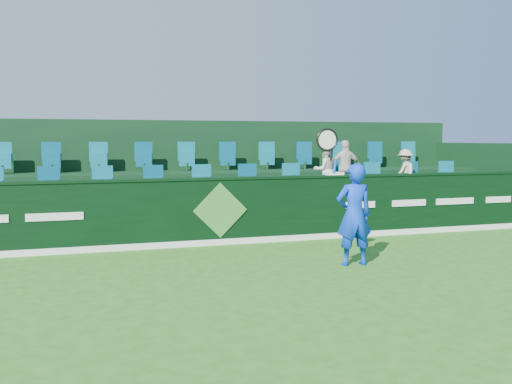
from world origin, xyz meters
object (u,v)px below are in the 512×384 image
object	(u,v)px
spectator_right	(405,171)
towel	(334,174)
spectator_left	(325,170)
drinks_bottle	(410,168)
tennis_player	(354,214)
spectator_middle	(346,167)

from	to	relation	value
spectator_right	towel	xyz separation A→B (m)	(-2.45, -1.12, 0.05)
spectator_left	spectator_right	xyz separation A→B (m)	(2.14, 0.00, -0.06)
spectator_left	drinks_bottle	xyz separation A→B (m)	(1.56, -1.12, 0.07)
spectator_left	spectator_right	size ratio (longest dim) A/B	1.11
tennis_player	spectator_left	world-z (taller)	tennis_player
spectator_right	towel	size ratio (longest dim) A/B	2.88
tennis_player	spectator_right	distance (m)	4.93
spectator_middle	towel	size ratio (longest dim) A/B	3.50
towel	drinks_bottle	size ratio (longest dim) A/B	1.66
spectator_middle	spectator_right	size ratio (longest dim) A/B	1.21
spectator_middle	spectator_right	xyz separation A→B (m)	(1.61, 0.00, -0.11)
tennis_player	spectator_middle	xyz separation A→B (m)	(1.67, 3.65, 0.57)
spectator_left	spectator_middle	distance (m)	0.53
spectator_middle	towel	bearing A→B (deg)	65.98
spectator_left	towel	xyz separation A→B (m)	(-0.31, -1.12, -0.01)
towel	spectator_right	bearing A→B (deg)	24.58
tennis_player	spectator_middle	distance (m)	4.06
tennis_player	drinks_bottle	bearing A→B (deg)	43.20
spectator_left	towel	bearing A→B (deg)	73.86
drinks_bottle	tennis_player	bearing A→B (deg)	-136.80
spectator_left	towel	distance (m)	1.16
tennis_player	towel	bearing A→B (deg)	71.82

